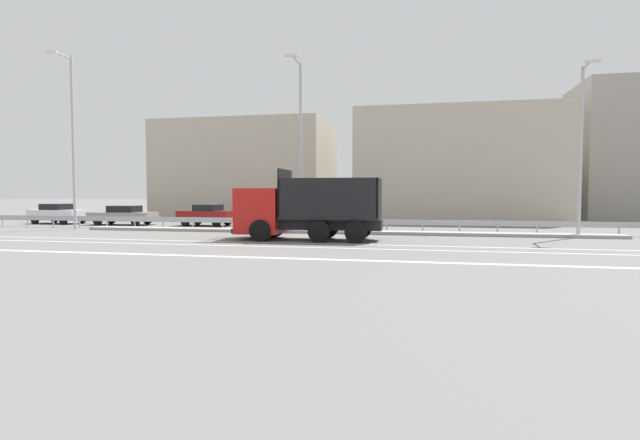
{
  "coord_description": "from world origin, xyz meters",
  "views": [
    {
      "loc": [
        5.41,
        -25.76,
        2.29
      ],
      "look_at": [
        -0.22,
        0.24,
        0.88
      ],
      "focal_mm": 28.0,
      "sensor_mm": 36.0,
      "label": 1
    }
  ],
  "objects": [
    {
      "name": "ground_plane",
      "position": [
        0.0,
        0.0,
        0.0
      ],
      "size": [
        320.0,
        320.0,
        0.0
      ],
      "primitive_type": "plane",
      "color": "#605E5B"
    },
    {
      "name": "lane_strip_0",
      "position": [
        -0.28,
        -3.63,
        0.0
      ],
      "size": [
        56.09,
        0.16,
        0.01
      ],
      "primitive_type": "cube",
      "color": "silver",
      "rests_on": "ground_plane"
    },
    {
      "name": "lane_strip_1",
      "position": [
        -0.28,
        -5.26,
        0.0
      ],
      "size": [
        56.09,
        0.16,
        0.01
      ],
      "primitive_type": "cube",
      "color": "silver",
      "rests_on": "ground_plane"
    },
    {
      "name": "lane_strip_2",
      "position": [
        -0.28,
        -8.8,
        0.0
      ],
      "size": [
        56.09,
        0.16,
        0.01
      ],
      "primitive_type": "cube",
      "color": "silver",
      "rests_on": "ground_plane"
    },
    {
      "name": "lane_strip_3",
      "position": [
        -0.28,
        -8.99,
        0.0
      ],
      "size": [
        56.09,
        0.16,
        0.01
      ],
      "primitive_type": "cube",
      "color": "silver",
      "rests_on": "ground_plane"
    },
    {
      "name": "median_island",
      "position": [
        0.0,
        2.31,
        0.09
      ],
      "size": [
        30.85,
        1.1,
        0.18
      ],
      "primitive_type": "cube",
      "color": "gray",
      "rests_on": "ground_plane"
    },
    {
      "name": "median_guardrail",
      "position": [
        -0.0,
        3.52,
        0.57
      ],
      "size": [
        56.09,
        0.09,
        0.78
      ],
      "color": "#9EA0A5",
      "rests_on": "ground_plane"
    },
    {
      "name": "dump_truck",
      "position": [
        -1.26,
        -1.85,
        1.3
      ],
      "size": [
        7.25,
        2.97,
        3.48
      ],
      "rotation": [
        0.0,
        0.0,
        1.6
      ],
      "color": "red",
      "rests_on": "ground_plane"
    },
    {
      "name": "median_road_sign",
      "position": [
        -3.72,
        2.31,
        1.19
      ],
      "size": [
        0.74,
        0.16,
        2.25
      ],
      "color": "white",
      "rests_on": "ground_plane"
    },
    {
      "name": "street_lamp_0",
      "position": [
        -16.8,
        2.12,
        5.96
      ],
      "size": [
        0.71,
        2.05,
        10.97
      ],
      "color": "#ADADB2",
      "rests_on": "ground_plane"
    },
    {
      "name": "street_lamp_1",
      "position": [
        -1.84,
        2.28,
        5.44
      ],
      "size": [
        0.71,
        2.56,
        9.82
      ],
      "color": "#ADADB2",
      "rests_on": "ground_plane"
    },
    {
      "name": "street_lamp_2",
      "position": [
        13.1,
        2.24,
        4.88
      ],
      "size": [
        0.71,
        2.1,
        8.82
      ],
      "color": "#ADADB2",
      "rests_on": "ground_plane"
    },
    {
      "name": "parked_car_0",
      "position": [
        -22.08,
        7.06,
        0.77
      ],
      "size": [
        4.42,
        2.31,
        1.52
      ],
      "rotation": [
        0.0,
        0.0,
        -1.65
      ],
      "color": "silver",
      "rests_on": "ground_plane"
    },
    {
      "name": "parked_car_1",
      "position": [
        -16.35,
        6.75,
        0.72
      ],
      "size": [
        4.79,
        2.2,
        1.41
      ],
      "rotation": [
        0.0,
        0.0,
        1.64
      ],
      "color": "gray",
      "rests_on": "ground_plane"
    },
    {
      "name": "parked_car_2",
      "position": [
        -9.91,
        7.07,
        0.77
      ],
      "size": [
        3.99,
        2.11,
        1.51
      ],
      "rotation": [
        0.0,
        0.0,
        1.51
      ],
      "color": "maroon",
      "rests_on": "ground_plane"
    },
    {
      "name": "parked_car_3",
      "position": [
        -3.78,
        6.56,
        0.77
      ],
      "size": [
        5.0,
        2.24,
        1.54
      ],
      "rotation": [
        0.0,
        0.0,
        -1.51
      ],
      "color": "navy",
      "rests_on": "ground_plane"
    },
    {
      "name": "background_building_0",
      "position": [
        -11.73,
        20.32,
        4.52
      ],
      "size": [
        15.81,
        10.02,
        9.04
      ],
      "primitive_type": "cube",
      "color": "#B7AD99",
      "rests_on": "ground_plane"
    },
    {
      "name": "background_building_1",
      "position": [
        7.88,
        20.82,
        4.53
      ],
      "size": [
        16.52,
        15.7,
        9.07
      ],
      "primitive_type": "cube",
      "color": "#B7AD99",
      "rests_on": "ground_plane"
    }
  ]
}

